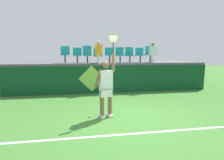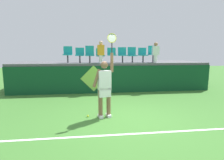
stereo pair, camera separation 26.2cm
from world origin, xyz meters
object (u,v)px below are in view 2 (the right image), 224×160
Objects in this scene: stadium_chair_0 at (68,53)px; stadium_chair_3 at (100,55)px; stadium_chair_7 at (143,54)px; spectator_0 at (101,52)px; stadium_chair_1 at (80,54)px; spectator_1 at (156,52)px; stadium_chair_6 at (132,54)px; stadium_chair_2 at (90,54)px; tennis_player at (105,86)px; tennis_ball at (88,116)px; water_bottle at (100,61)px; stadium_chair_4 at (112,54)px; stadium_chair_5 at (122,54)px; stadium_chair_8 at (153,53)px.

stadium_chair_0 reaches higher than stadium_chair_3.
stadium_chair_7 is 2.31m from spectator_0.
spectator_1 reaches higher than stadium_chair_1.
stadium_chair_6 is 1.75m from spectator_0.
stadium_chair_3 is 0.95× the size of stadium_chair_7.
spectator_1 is at bearing -20.57° from stadium_chair_6.
spectator_0 reaches higher than stadium_chair_2.
tennis_player is 2.33× the size of spectator_0.
stadium_chair_1 is (-0.40, 4.03, 1.87)m from tennis_ball.
spectator_1 is at bearing -7.26° from stadium_chair_2.
tennis_player is at bearing -120.35° from stadium_chair_7.
stadium_chair_2 is 0.70m from spectator_0.
stadium_chair_7 reaches higher than tennis_ball.
spectator_0 is (0.05, 0.16, 0.44)m from water_bottle.
stadium_chair_4 is at bearing 79.96° from tennis_player.
stadium_chair_2 is at bearing 95.84° from tennis_player.
stadium_chair_5 is 1.66m from stadium_chair_8.
stadium_chair_3 is 1.16m from stadium_chair_5.
stadium_chair_1 is 0.71× the size of spectator_0.
stadium_chair_1 is 0.87× the size of stadium_chair_8.
spectator_1 reaches higher than water_bottle.
tennis_player reaches higher than tennis_ball.
spectator_1 reaches higher than stadium_chair_5.
tennis_player is 4.20m from stadium_chair_3.
spectator_0 reaches higher than tennis_player.
stadium_chair_7 is 0.56m from stadium_chair_8.
stadium_chair_8 is (1.13, 0.00, 0.06)m from stadium_chair_6.
stadium_chair_2 is at bearing 179.78° from stadium_chair_7.
stadium_chair_5 is at bearing 0.48° from stadium_chair_4.
stadium_chair_0 is at bearing 174.62° from spectator_1.
stadium_chair_5 is at bearing 65.75° from tennis_ball.
stadium_chair_8 is at bearing 0.15° from stadium_chair_5.
stadium_chair_5 reaches higher than stadium_chair_1.
spectator_0 is at bearing -160.70° from stadium_chair_5.
stadium_chair_8 is 2.86m from spectator_0.
stadium_chair_6 is 0.74× the size of spectator_0.
stadium_chair_5 is at bearing 165.74° from spectator_1.
stadium_chair_5 is (1.71, -0.01, -0.02)m from stadium_chair_2.
stadium_chair_6 is 0.91× the size of stadium_chair_8.
stadium_chair_4 is at bearing 34.06° from spectator_0.
water_bottle is 2.91m from spectator_1.
spectator_1 is (0.56, -0.42, 0.10)m from stadium_chair_7.
stadium_chair_8 is 0.81× the size of spectator_0.
spectator_0 is at bearing -166.37° from stadium_chair_6.
stadium_chair_8 is at bearing 0.16° from stadium_chair_3.
stadium_chair_7 is (2.82, -0.01, -0.03)m from stadium_chair_2.
tennis_ball is 4.47m from stadium_chair_2.
tennis_ball is 4.62m from stadium_chair_4.
stadium_chair_8 is (2.83, 0.01, 0.08)m from stadium_chair_3.
tennis_player is 2.44× the size of spectator_1.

